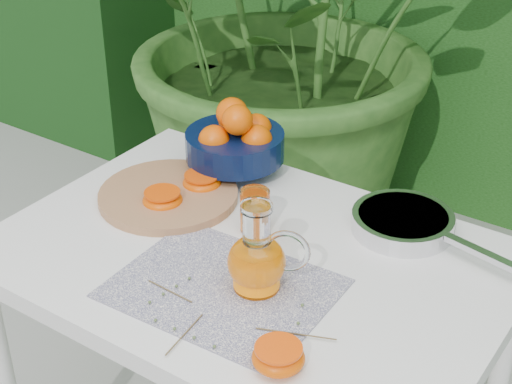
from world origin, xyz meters
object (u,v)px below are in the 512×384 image
Objects in this scene: cutting_board at (168,195)px; fruit_bowl at (236,140)px; white_table at (250,286)px; saute_pan at (404,222)px; juice_pitcher at (258,260)px.

cutting_board is 0.21m from fruit_bowl.
white_table is 3.34× the size of fruit_bowl.
fruit_bowl is 0.44m from saute_pan.
cutting_board is 0.51m from saute_pan.
saute_pan is at bearing 48.75° from white_table.
saute_pan reaches higher than white_table.
white_table is at bearing -49.96° from fruit_bowl.
white_table is 2.61× the size of saute_pan.
saute_pan is (0.14, 0.33, -0.04)m from juice_pitcher.
juice_pitcher is (0.34, -0.16, 0.06)m from cutting_board.
fruit_bowl is at bearing 130.04° from white_table.
fruit_bowl is 0.78× the size of saute_pan.
white_table is 5.65× the size of juice_pitcher.
cutting_board is 1.73× the size of juice_pitcher.
white_table is 0.34m from saute_pan.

